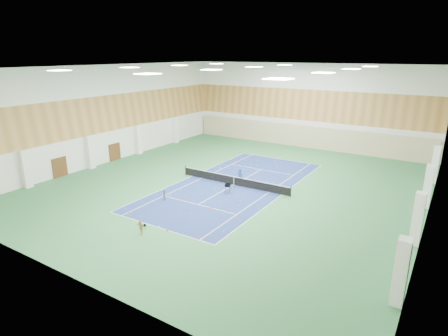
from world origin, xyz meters
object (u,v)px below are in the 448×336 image
object	(u,v)px
coach	(240,176)
ball_cart	(228,188)
tennis_net	(234,180)
child_apron	(141,227)
child_court	(164,195)

from	to	relation	value
coach	ball_cart	size ratio (longest dim) A/B	1.83
tennis_net	ball_cart	world-z (taller)	tennis_net
coach	child_apron	distance (m)	14.07
child_court	child_apron	bearing A→B (deg)	-108.28
tennis_net	child_apron	world-z (taller)	child_apron
coach	ball_cart	xyz separation A→B (m)	(0.29, -2.87, -0.39)
tennis_net	ball_cart	size ratio (longest dim) A/B	13.58
child_apron	child_court	bearing A→B (deg)	109.83
child_court	child_apron	world-z (taller)	child_apron
coach	tennis_net	bearing A→B (deg)	47.40
child_court	coach	bearing A→B (deg)	19.95
tennis_net	child_court	bearing A→B (deg)	-115.06
child_apron	ball_cart	distance (m)	11.22
tennis_net	child_apron	xyz separation A→B (m)	(-0.27, -13.45, 0.03)
ball_cart	tennis_net	bearing A→B (deg)	91.04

